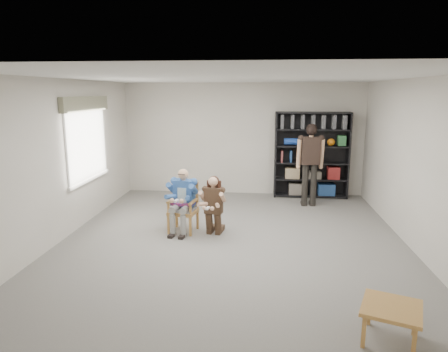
# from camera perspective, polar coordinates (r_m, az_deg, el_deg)

# --- Properties ---
(room_shell) EXTENTS (6.00, 7.00, 2.80)m
(room_shell) POSITION_cam_1_polar(r_m,az_deg,el_deg) (6.69, 1.21, 1.84)
(room_shell) COLOR beige
(room_shell) RESTS_ON ground
(floor) EXTENTS (6.00, 7.00, 0.01)m
(floor) POSITION_cam_1_polar(r_m,az_deg,el_deg) (7.07, 1.16, -9.40)
(floor) COLOR slate
(floor) RESTS_ON ground
(window_left) EXTENTS (0.16, 2.00, 1.75)m
(window_left) POSITION_cam_1_polar(r_m,az_deg,el_deg) (8.36, -18.89, 4.83)
(window_left) COLOR white
(window_left) RESTS_ON room_shell
(armchair) EXTENTS (0.61, 0.60, 0.92)m
(armchair) POSITION_cam_1_polar(r_m,az_deg,el_deg) (7.47, -5.87, -4.54)
(armchair) COLOR #AF7132
(armchair) RESTS_ON floor
(seated_man) EXTENTS (0.63, 0.80, 1.20)m
(seated_man) POSITION_cam_1_polar(r_m,az_deg,el_deg) (7.43, -5.89, -3.51)
(seated_man) COLOR #2D5795
(seated_man) RESTS_ON floor
(kneeling_woman) EXTENTS (0.58, 0.81, 1.10)m
(kneeling_woman) POSITION_cam_1_polar(r_m,az_deg,el_deg) (7.24, -1.56, -4.29)
(kneeling_woman) COLOR #38261A
(kneeling_woman) RESTS_ON floor
(bookshelf) EXTENTS (1.80, 0.38, 2.10)m
(bookshelf) POSITION_cam_1_polar(r_m,az_deg,el_deg) (10.04, 12.38, 2.93)
(bookshelf) COLOR black
(bookshelf) RESTS_ON floor
(standing_man) EXTENTS (0.60, 0.36, 1.87)m
(standing_man) POSITION_cam_1_polar(r_m,az_deg,el_deg) (9.23, 12.18, 1.44)
(standing_man) COLOR black
(standing_man) RESTS_ON floor
(side_table) EXTENTS (0.75, 0.75, 0.40)m
(side_table) POSITION_cam_1_polar(r_m,az_deg,el_deg) (4.77, 22.65, -18.89)
(side_table) COLOR #AF7132
(side_table) RESTS_ON floor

